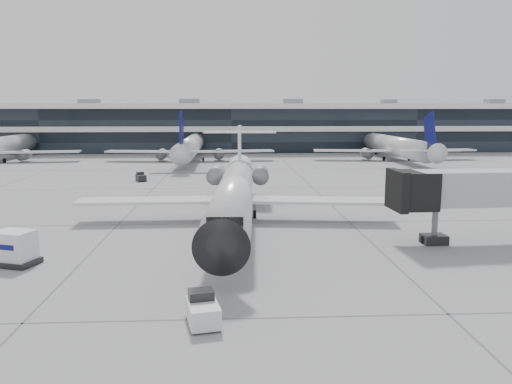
{
  "coord_description": "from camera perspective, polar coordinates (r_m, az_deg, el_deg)",
  "views": [
    {
      "loc": [
        -0.41,
        -42.13,
        9.66
      ],
      "look_at": [
        1.85,
        0.86,
        2.6
      ],
      "focal_mm": 35.0,
      "sensor_mm": 36.0,
      "label": 1
    }
  ],
  "objects": [
    {
      "name": "terminal",
      "position": [
        124.21,
        -2.84,
        7.16
      ],
      "size": [
        170.0,
        22.0,
        10.0
      ],
      "primitive_type": "cube",
      "color": "black",
      "rests_on": "ground"
    },
    {
      "name": "ramp_worker",
      "position": [
        32.29,
        -2.68,
        -6.27
      ],
      "size": [
        0.77,
        0.55,
        1.98
      ],
      "primitive_type": "imported",
      "rotation": [
        0.0,
        0.0,
        3.26
      ],
      "color": "#C1D516",
      "rests_on": "ground"
    },
    {
      "name": "baggage_tug",
      "position": [
        23.53,
        -6.12,
        -13.27
      ],
      "size": [
        1.78,
        2.5,
        1.45
      ],
      "rotation": [
        0.0,
        0.0,
        0.2
      ],
      "color": "white",
      "rests_on": "ground"
    },
    {
      "name": "ground",
      "position": [
        43.22,
        -2.4,
        -3.61
      ],
      "size": [
        220.0,
        220.0,
        0.0
      ],
      "primitive_type": "plane",
      "color": "gray",
      "rests_on": "ground"
    },
    {
      "name": "cargo_uld",
      "position": [
        35.06,
        -25.85,
        -5.81
      ],
      "size": [
        3.1,
        2.67,
        2.14
      ],
      "rotation": [
        0.0,
        0.0,
        -0.33
      ],
      "color": "black",
      "rests_on": "ground"
    },
    {
      "name": "bg_jet_right",
      "position": [
        102.85,
        15.4,
        3.59
      ],
      "size": [
        32.0,
        40.0,
        9.6
      ],
      "primitive_type": null,
      "color": "silver",
      "rests_on": "ground"
    },
    {
      "name": "regional_jet",
      "position": [
        43.53,
        -2.42,
        0.13
      ],
      "size": [
        27.61,
        34.44,
        7.95
      ],
      "rotation": [
        0.0,
        0.0,
        -0.05
      ],
      "color": "white",
      "rests_on": "ground"
    },
    {
      "name": "bg_jet_center",
      "position": [
        97.9,
        -7.46,
        3.58
      ],
      "size": [
        32.0,
        40.0,
        9.6
      ],
      "primitive_type": null,
      "color": "silver",
      "rests_on": "ground"
    },
    {
      "name": "far_tug",
      "position": [
        70.77,
        -13.02,
        1.68
      ],
      "size": [
        1.8,
        2.21,
        1.22
      ],
      "rotation": [
        0.0,
        0.0,
        0.41
      ],
      "color": "black",
      "rests_on": "ground"
    },
    {
      "name": "traffic_cone",
      "position": [
        55.25,
        -13.87,
        -0.74
      ],
      "size": [
        0.49,
        0.49,
        0.59
      ],
      "rotation": [
        0.0,
        0.0,
        0.27
      ],
      "color": "#F54E0C",
      "rests_on": "ground"
    }
  ]
}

